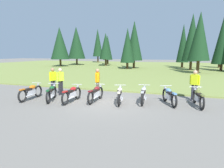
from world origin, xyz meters
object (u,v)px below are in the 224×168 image
at_px(motorcycle_silver, 143,94).
at_px(motorcycle_sky_blue, 169,96).
at_px(motorcycle_british_green, 52,93).
at_px(motorcycle_olive, 198,97).
at_px(rider_with_back_turned, 60,80).
at_px(motorcycle_maroon, 96,93).
at_px(rider_in_hivis_vest, 53,79).
at_px(motorcycle_red, 72,94).
at_px(rider_near_row_end, 98,81).
at_px(motorcycle_orange, 31,92).
at_px(rider_checking_bike, 195,84).
at_px(motorcycle_cream, 120,95).

height_order(motorcycle_silver, motorcycle_sky_blue, same).
distance_m(motorcycle_british_green, motorcycle_olive, 7.63).
bearing_deg(rider_with_back_turned, motorcycle_olive, -0.96).
bearing_deg(motorcycle_silver, motorcycle_maroon, -166.84).
bearing_deg(motorcycle_silver, rider_in_hivis_vest, 177.03).
bearing_deg(motorcycle_red, motorcycle_olive, 11.52).
xyz_separation_m(motorcycle_maroon, rider_near_row_end, (-0.43, 1.24, 0.51)).
distance_m(motorcycle_sky_blue, rider_in_hivis_vest, 7.10).
relative_size(motorcycle_orange, rider_near_row_end, 1.26).
relative_size(motorcycle_british_green, rider_with_back_turned, 1.19).
xyz_separation_m(motorcycle_british_green, motorcycle_maroon, (2.38, 0.61, 0.00)).
height_order(motorcycle_british_green, motorcycle_red, same).
bearing_deg(motorcycle_maroon, rider_checking_bike, 21.55).
relative_size(motorcycle_cream, motorcycle_silver, 0.98).
bearing_deg(rider_in_hivis_vest, motorcycle_red, -33.25).
bearing_deg(rider_near_row_end, motorcycle_british_green, -136.48).
distance_m(motorcycle_british_green, motorcycle_red, 1.23).
distance_m(motorcycle_olive, rider_with_back_turned, 7.92).
xyz_separation_m(motorcycle_british_green, motorcycle_olive, (7.51, 1.36, 0.00)).
relative_size(motorcycle_british_green, motorcycle_red, 0.94).
bearing_deg(rider_checking_bike, rider_near_row_end, -172.28).
bearing_deg(motorcycle_cream, rider_in_hivis_vest, 170.16).
relative_size(motorcycle_olive, rider_with_back_turned, 1.25).
relative_size(rider_with_back_turned, rider_checking_bike, 1.00).
bearing_deg(rider_near_row_end, motorcycle_cream, -33.62).
bearing_deg(motorcycle_orange, motorcycle_olive, 9.85).
relative_size(motorcycle_red, rider_near_row_end, 1.26).
xyz_separation_m(motorcycle_silver, rider_in_hivis_vest, (-5.77, 0.30, 0.51)).
xyz_separation_m(rider_checking_bike, rider_in_hivis_vest, (-8.29, -1.09, 0.00)).
bearing_deg(motorcycle_british_green, motorcycle_red, 3.73).
height_order(motorcycle_british_green, rider_near_row_end, rider_near_row_end).
distance_m(motorcycle_british_green, rider_in_hivis_vest, 1.83).
bearing_deg(motorcycle_silver, motorcycle_cream, -156.43).
distance_m(motorcycle_maroon, motorcycle_silver, 2.53).
bearing_deg(rider_near_row_end, rider_in_hivis_vest, -172.89).
bearing_deg(motorcycle_olive, motorcycle_red, -168.48).
bearing_deg(motorcycle_sky_blue, rider_near_row_end, 172.46).
height_order(motorcycle_british_green, motorcycle_cream, same).
distance_m(motorcycle_olive, rider_near_row_end, 5.61).
distance_m(motorcycle_maroon, motorcycle_sky_blue, 3.83).
distance_m(motorcycle_red, motorcycle_sky_blue, 5.07).
height_order(motorcycle_orange, motorcycle_silver, same).
height_order(motorcycle_olive, rider_with_back_turned, rider_with_back_turned).
distance_m(motorcycle_british_green, motorcycle_sky_blue, 6.28).
xyz_separation_m(motorcycle_orange, rider_checking_bike, (8.62, 2.75, 0.51)).
xyz_separation_m(motorcycle_silver, rider_with_back_turned, (-5.23, 0.30, 0.51)).
bearing_deg(motorcycle_british_green, motorcycle_olive, 10.27).
height_order(rider_checking_bike, rider_in_hivis_vest, same).
bearing_deg(motorcycle_sky_blue, motorcycle_red, -166.14).
height_order(motorcycle_british_green, rider_checking_bike, rider_checking_bike).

